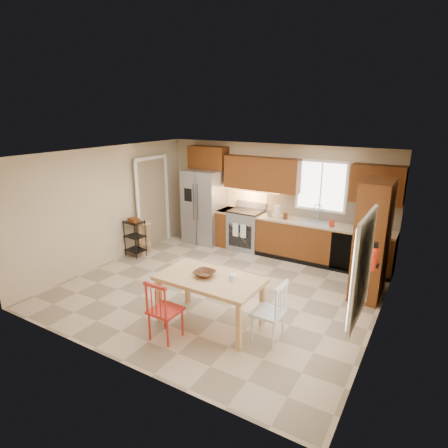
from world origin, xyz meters
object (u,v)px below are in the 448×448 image
refrigerator (204,206)px  pantry (372,240)px  soap_bottle (332,222)px  dining_table (210,301)px  fire_extinguisher (374,259)px  chair_white (268,311)px  table_jar (233,279)px  bar_stool (145,237)px  utility_cart (135,238)px  range_stove (246,230)px  table_bowl (204,276)px  chair_red (165,309)px

refrigerator → pantry: size_ratio=0.87×
soap_bottle → dining_table: soap_bottle is taller
fire_extinguisher → chair_white: (-1.17, -1.18, -0.63)m
fire_extinguisher → table_jar: (-1.77, -1.13, -0.29)m
fire_extinguisher → bar_stool: (-5.13, 0.62, -0.73)m
fire_extinguisher → utility_cart: size_ratio=0.42×
chair_white → table_jar: 0.70m
table_jar → soap_bottle: bearing=78.6°
range_stove → chair_white: bearing=-57.9°
pantry → fire_extinguisher: 1.07m
table_bowl → dining_table: bearing=0.0°
range_stove → fire_extinguisher: 3.83m
table_jar → utility_cart: 3.68m
range_stove → dining_table: bearing=-71.9°
pantry → table_jar: pantry is taller
table_bowl → utility_cart: utility_cart is taller
refrigerator → dining_table: 3.93m
range_stove → fire_extinguisher: fire_extinguisher is taller
chair_white → table_bowl: chair_white is taller
soap_bottle → table_bowl: (-1.07, -3.18, -0.21)m
refrigerator → table_bowl: size_ratio=5.67×
table_bowl → table_jar: size_ratio=2.34×
bar_stool → pantry: bearing=18.4°
utility_cart → chair_white: bearing=-12.9°
pantry → dining_table: size_ratio=1.32×
table_jar → fire_extinguisher: bearing=32.5°
dining_table → chair_white: bearing=3.8°
dining_table → bar_stool: (-3.01, 1.85, -0.02)m
refrigerator → bar_stool: 1.66m
refrigerator → dining_table: bearing=-55.4°
pantry → utility_cart: (-4.93, -0.73, -0.62)m
soap_bottle → table_bowl: soap_bottle is taller
fire_extinguisher → dining_table: bearing=-149.9°
fire_extinguisher → bar_stool: size_ratio=0.49×
fire_extinguisher → dining_table: (-2.12, -1.23, -0.71)m
chair_red → table_bowl: chair_red is taller
dining_table → utility_cart: (-3.01, 1.54, 0.04)m
pantry → fire_extinguisher: (0.20, -1.05, 0.05)m
pantry → dining_table: bearing=-130.1°
chair_red → bar_stool: size_ratio=1.27×
table_jar → pantry: bearing=54.2°
soap_bottle → chair_white: soap_bottle is taller
range_stove → utility_cart: size_ratio=1.08×
soap_bottle → chair_white: 3.17m
dining_table → chair_red: (-0.35, -0.65, 0.08)m
soap_bottle → chair_white: bearing=-90.3°
chair_white → utility_cart: 4.24m
pantry → dining_table: pantry is taller
soap_bottle → utility_cart: size_ratio=0.22×
chair_white → bar_stool: size_ratio=1.27×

